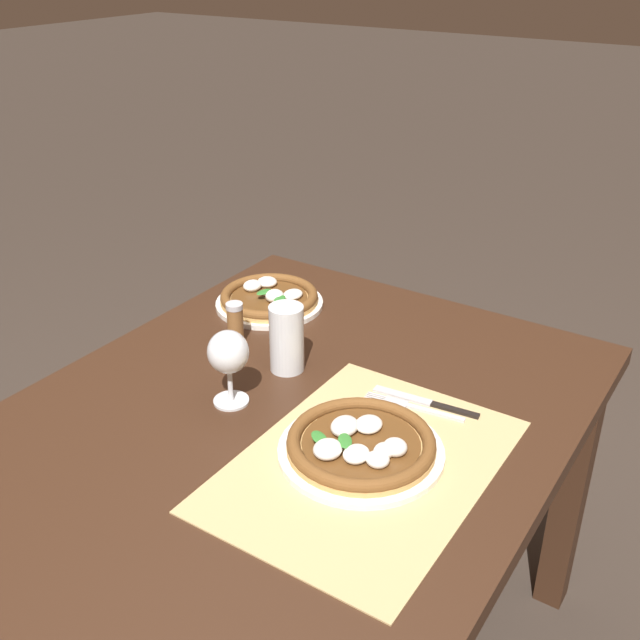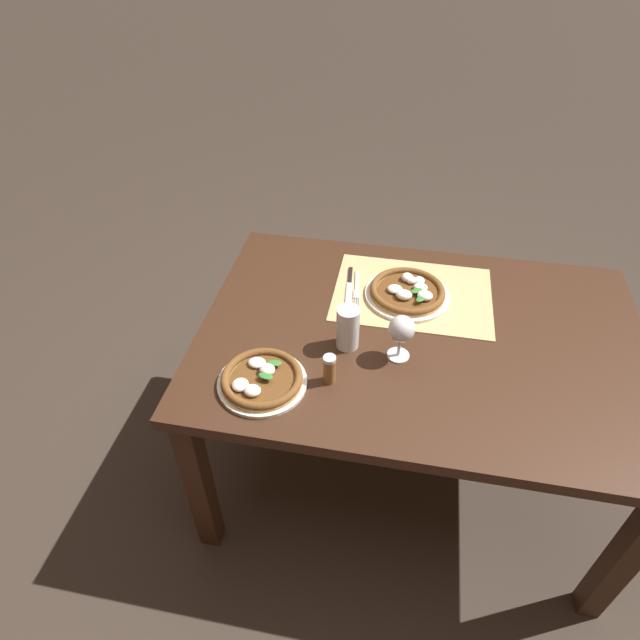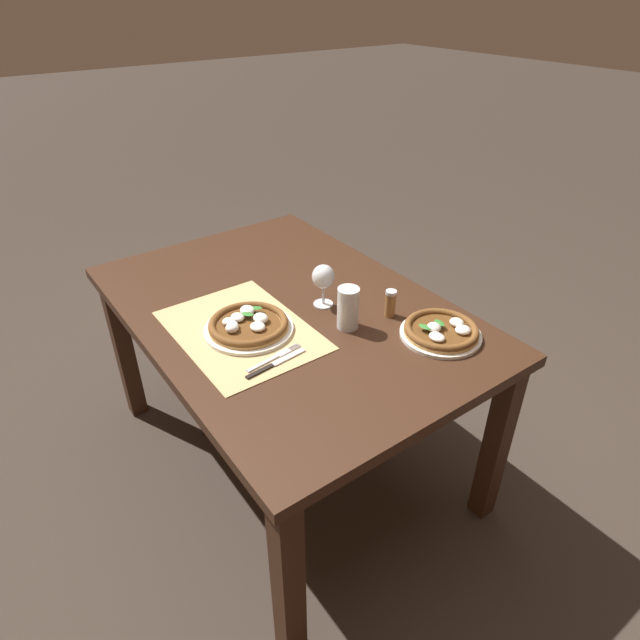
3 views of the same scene
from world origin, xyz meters
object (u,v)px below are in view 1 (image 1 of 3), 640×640
object	(u,v)px
wine_glass	(228,355)
knife	(425,402)
pizza_far	(269,298)
pepper_shaker	(235,323)
fork	(413,407)
pizza_near	(361,445)
pint_glass	(287,340)

from	to	relation	value
wine_glass	knife	distance (m)	0.39
pizza_far	wine_glass	world-z (taller)	wine_glass
knife	pepper_shaker	world-z (taller)	pepper_shaker
wine_glass	fork	bearing A→B (deg)	-61.01
pizza_near	wine_glass	xyz separation A→B (m)	(0.01, 0.30, 0.08)
pizza_near	pepper_shaker	distance (m)	0.48
wine_glass	pepper_shaker	bearing A→B (deg)	36.48
fork	pepper_shaker	size ratio (longest dim) A/B	2.07
pizza_far	wine_glass	xyz separation A→B (m)	(-0.38, -0.19, 0.09)
fork	pint_glass	bearing A→B (deg)	91.85
pepper_shaker	knife	bearing A→B (deg)	-89.05
pizza_far	knife	xyz separation A→B (m)	(-0.18, -0.51, -0.01)
pint_glass	fork	world-z (taller)	pint_glass
wine_glass	pint_glass	xyz separation A→B (m)	(0.16, -0.02, -0.04)
fork	pepper_shaker	xyz separation A→B (m)	(0.02, 0.45, 0.04)
wine_glass	pint_glass	world-z (taller)	wine_glass
wine_glass	pepper_shaker	size ratio (longest dim) A/B	1.60
pizza_far	fork	bearing A→B (deg)	-112.86
pizza_far	pepper_shaker	world-z (taller)	pepper_shaker
pizza_near	fork	xyz separation A→B (m)	(0.18, -0.01, -0.02)
wine_glass	knife	size ratio (longest dim) A/B	0.72
pizza_far	wine_glass	size ratio (longest dim) A/B	1.70
pint_glass	pepper_shaker	bearing A→B (deg)	79.67
knife	pizza_near	bearing A→B (deg)	173.65
pizza_near	pint_glass	size ratio (longest dim) A/B	2.02
wine_glass	fork	size ratio (longest dim) A/B	0.77
pizza_near	pint_glass	xyz separation A→B (m)	(0.17, 0.28, 0.05)
pizza_near	pizza_far	size ratio (longest dim) A/B	1.11
wine_glass	fork	distance (m)	0.37
pepper_shaker	pizza_near	bearing A→B (deg)	-114.46
fork	knife	xyz separation A→B (m)	(0.03, -0.01, 0.00)
pizza_near	wine_glass	bearing A→B (deg)	88.39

